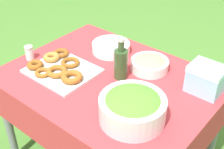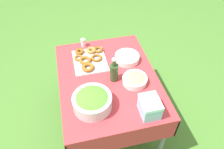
# 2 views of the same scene
# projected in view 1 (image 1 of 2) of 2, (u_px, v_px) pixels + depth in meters

# --- Properties ---
(picnic_table) EXTENTS (1.17, 0.90, 0.69)m
(picnic_table) POSITION_uv_depth(u_px,v_px,m) (110.00, 92.00, 1.82)
(picnic_table) COLOR #B73338
(picnic_table) RESTS_ON ground_plane
(salad_bowl) EXTENTS (0.32, 0.32, 0.14)m
(salad_bowl) POSITION_uv_depth(u_px,v_px,m) (132.00, 107.00, 1.44)
(salad_bowl) COLOR silver
(salad_bowl) RESTS_ON picnic_table
(pasta_bowl) EXTENTS (0.22, 0.22, 0.08)m
(pasta_bowl) POSITION_uv_depth(u_px,v_px,m) (150.00, 64.00, 1.82)
(pasta_bowl) COLOR white
(pasta_bowl) RESTS_ON picnic_table
(donut_platter) EXTENTS (0.41, 0.33, 0.05)m
(donut_platter) POSITION_uv_depth(u_px,v_px,m) (60.00, 68.00, 1.81)
(donut_platter) COLOR silver
(donut_platter) RESTS_ON picnic_table
(plate_stack) EXTENTS (0.24, 0.24, 0.06)m
(plate_stack) POSITION_uv_depth(u_px,v_px,m) (111.00, 47.00, 2.00)
(plate_stack) COLOR white
(plate_stack) RESTS_ON picnic_table
(olive_oil_bottle) EXTENTS (0.08, 0.08, 0.25)m
(olive_oil_bottle) POSITION_uv_depth(u_px,v_px,m) (121.00, 63.00, 1.72)
(olive_oil_bottle) COLOR #2D4723
(olive_oil_bottle) RESTS_ON picnic_table
(cooler_box) EXTENTS (0.18, 0.14, 0.15)m
(cooler_box) POSITION_uv_depth(u_px,v_px,m) (206.00, 79.00, 1.62)
(cooler_box) COLOR #8CC6E5
(cooler_box) RESTS_ON picnic_table
(salt_shaker) EXTENTS (0.05, 0.05, 0.09)m
(salt_shaker) POSITION_uv_depth(u_px,v_px,m) (29.00, 53.00, 1.91)
(salt_shaker) COLOR white
(salt_shaker) RESTS_ON picnic_table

